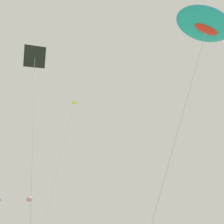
{
  "coord_description": "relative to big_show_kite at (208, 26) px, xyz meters",
  "views": [
    {
      "loc": [
        -7.06,
        0.82,
        1.36
      ],
      "look_at": [
        -1.97,
        9.92,
        8.44
      ],
      "focal_mm": 41.84,
      "sensor_mm": 36.0,
      "label": 1
    }
  ],
  "objects": [
    {
      "name": "big_show_kite",
      "position": [
        0.0,
        0.0,
        0.0
      ],
      "size": [
        11.22,
        4.93,
        16.22
      ],
      "rotation": [
        0.0,
        0.0,
        3.07
      ],
      "color": "#1E8CBF",
      "rests_on": "ground"
    },
    {
      "name": "small_kite_delta_white",
      "position": [
        -4.65,
        23.02,
        -6.06
      ],
      "size": [
        1.48,
        4.69,
        10.06
      ],
      "rotation": [
        0.0,
        0.0,
        -0.12
      ],
      "color": "pink",
      "rests_on": "ground"
    },
    {
      "name": "small_kite_triangle_green",
      "position": [
        -2.37,
        18.37,
        3.94
      ],
      "size": [
        2.18,
        3.05,
        20.4
      ],
      "rotation": [
        0.0,
        0.0,
        -0.51
      ],
      "color": "yellow",
      "rests_on": "ground"
    },
    {
      "name": "small_kite_box_yellow",
      "position": [
        -9.6,
        4.11,
        -4.33
      ],
      "size": [
        2.4,
        0.82,
        12.23
      ],
      "rotation": [
        0.0,
        0.0,
        1.23
      ],
      "color": "black",
      "rests_on": "ground"
    }
  ]
}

